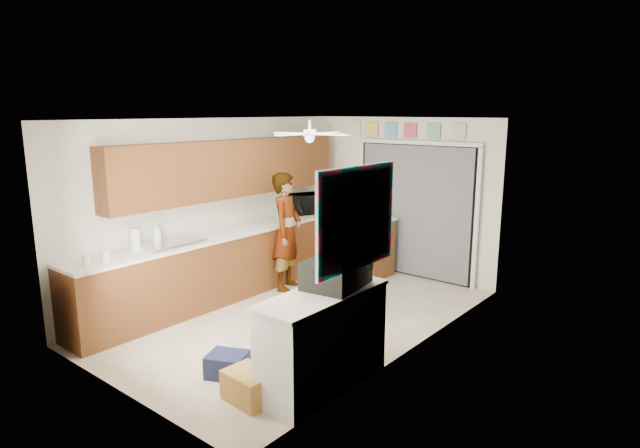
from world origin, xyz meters
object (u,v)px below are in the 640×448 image
Objects in this scene: cardboard_box at (249,386)px; soap_bottle at (157,234)px; microwave at (310,203)px; navy_crate at (227,365)px; paper_towel_roll at (135,239)px; suitcase at (336,272)px; dog at (335,276)px; man at (287,231)px.

soap_bottle is at bearing 163.43° from cardboard_box.
cardboard_box is at bearing -126.69° from microwave.
navy_crate is (1.79, -3.39, -0.99)m from microwave.
microwave is 2.21× the size of paper_towel_roll.
paper_towel_roll is 2.14m from navy_crate.
suitcase reaches higher than paper_towel_roll.
soap_bottle is 2.64m from dog.
dog is (1.12, 2.23, -0.87)m from soap_bottle.
navy_crate is 2.84m from man.
suitcase reaches higher than navy_crate.
microwave is 1.08× the size of dog.
soap_bottle reaches higher than suitcase.
paper_towel_roll is 0.49× the size of dog.
dog reaches higher than navy_crate.
cardboard_box is (2.31, -3.57, -0.96)m from microwave.
man is (-2.21, 1.68, -0.21)m from suitcase.
soap_bottle is at bearing -161.63° from microwave.
soap_bottle is 1.92m from man.
navy_crate is (-0.84, -0.69, -0.96)m from suitcase.
suitcase is at bearing 9.49° from paper_towel_roll.
cardboard_box is 3.22m from dog.
man is 3.20× the size of dog.
cardboard_box is at bearing -117.88° from suitcase.
paper_towel_roll is at bearing 172.97° from navy_crate.
microwave is 3.96m from navy_crate.
microwave is 0.93× the size of suitcase.
man reaches higher than soap_bottle.
man is (0.42, -1.02, -0.24)m from microwave.
microwave is at bearing 122.86° from cardboard_box.
man is at bearing 74.09° from soap_bottle.
soap_bottle is 2.69m from cardboard_box.
navy_crate is 0.22× the size of man.
soap_bottle is (-0.10, -2.85, -0.01)m from microwave.
suitcase is 1.40× the size of cardboard_box.
navy_crate is at bearing -7.03° from paper_towel_roll.
dog is at bearing 63.40° from soap_bottle.
navy_crate is at bearing -15.71° from soap_bottle.
soap_bottle is 0.17× the size of man.
cardboard_box is at bearing -165.53° from man.
cardboard_box is 1.19× the size of navy_crate.
man reaches higher than cardboard_box.
suitcase is 1.17× the size of dog.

